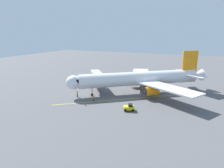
{
  "coord_description": "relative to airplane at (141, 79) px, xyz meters",
  "views": [
    {
      "loc": [
        -15.65,
        51.47,
        16.52
      ],
      "look_at": [
        6.66,
        4.18,
        3.0
      ],
      "focal_mm": 31.93,
      "sensor_mm": 36.0,
      "label": 1
    }
  ],
  "objects": [
    {
      "name": "tug_near_nose",
      "position": [
        -1.9,
        14.11,
        -3.3
      ],
      "size": [
        2.71,
        2.31,
        1.5
      ],
      "color": "yellow",
      "rests_on": "ground"
    },
    {
      "name": "ground_crew_wing_walker",
      "position": [
        13.79,
        11.07,
        -3.12
      ],
      "size": [
        0.32,
        0.44,
        1.71
      ],
      "color": "#23232D",
      "rests_on": "ground"
    },
    {
      "name": "safety_cone_nose_left",
      "position": [
        11.71,
        3.82,
        -3.73
      ],
      "size": [
        0.32,
        0.32,
        0.55
      ],
      "primitive_type": "cone",
      "color": "#F2590F",
      "rests_on": "ground"
    },
    {
      "name": "jet_bridge",
      "position": [
        12.14,
        2.95,
        -0.24
      ],
      "size": [
        8.81,
        10.08,
        5.4
      ],
      "color": "#B7B7BC",
      "rests_on": "ground"
    },
    {
      "name": "airplane",
      "position": [
        0.0,
        0.0,
        0.0
      ],
      "size": [
        33.96,
        32.02,
        11.5
      ],
      "color": "white",
      "rests_on": "ground"
    },
    {
      "name": "ground_plane",
      "position": [
        -0.24,
        1.04,
        -4.0
      ],
      "size": [
        220.0,
        220.0,
        0.0
      ],
      "primitive_type": "plane",
      "color": "#565659"
    },
    {
      "name": "safety_cone_nose_right",
      "position": [
        8.25,
        15.71,
        -3.73
      ],
      "size": [
        0.32,
        0.32,
        0.55
      ],
      "primitive_type": "cone",
      "color": "#F2590F",
      "rests_on": "ground"
    },
    {
      "name": "apron_lead_in_line",
      "position": [
        0.22,
        6.18,
        -4.0
      ],
      "size": [
        31.19,
        25.42,
        0.01
      ],
      "primitive_type": "cube",
      "rotation": [
        0.0,
        0.0,
        -0.89
      ],
      "color": "yellow",
      "rests_on": "ground"
    },
    {
      "name": "ground_crew_marshaller",
      "position": [
        8.2,
        12.4,
        -3.12
      ],
      "size": [
        0.35,
        0.46,
        1.71
      ],
      "color": "#23232D",
      "rests_on": "ground"
    }
  ]
}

